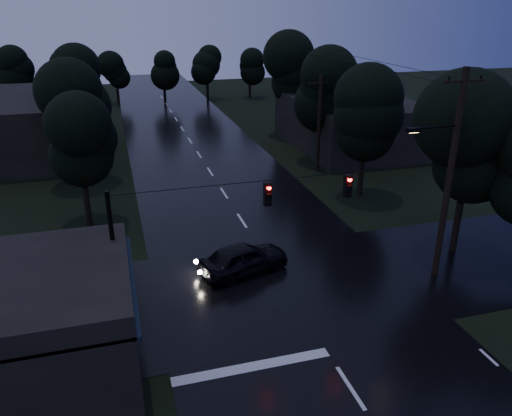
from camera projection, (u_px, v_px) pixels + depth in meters
main_road at (210, 172)px, 39.62m from camera, size 12.00×120.00×0.02m
cross_street at (285, 287)px, 23.65m from camera, size 60.00×9.00×0.02m
building_far_right at (350, 123)px, 45.93m from camera, size 10.00×14.00×4.40m
building_far_left at (31, 125)px, 43.94m from camera, size 10.00×16.00×5.00m
utility_pole_main at (448, 174)px, 22.65m from camera, size 3.50×0.30×10.00m
utility_pole_far at (319, 123)px, 38.50m from camera, size 2.00×0.30×7.50m
anchor_pole_left at (115, 262)px, 19.68m from camera, size 0.18×0.18×6.00m
span_signals at (308, 189)px, 20.89m from camera, size 15.00×0.37×1.12m
tree_corner_near at (470, 143)px, 24.81m from camera, size 4.48×4.48×9.44m
tree_left_a at (78, 141)px, 28.21m from camera, size 3.92×3.92×8.26m
tree_left_b at (73, 108)px, 35.01m from camera, size 4.20×4.20×8.85m
tree_left_c at (71, 82)px, 43.59m from camera, size 4.48×4.48×9.44m
tree_right_a at (366, 115)px, 32.69m from camera, size 4.20×4.20×8.85m
tree_right_b at (326, 90)px, 39.80m from camera, size 4.48×4.48×9.44m
tree_right_c at (290, 70)px, 48.69m from camera, size 4.76×4.76×10.03m
car at (244, 258)px, 24.65m from camera, size 4.87×3.00×1.55m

